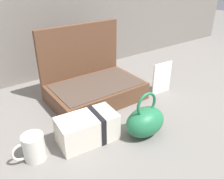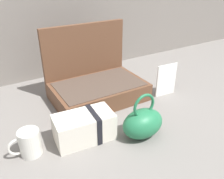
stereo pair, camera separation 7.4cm
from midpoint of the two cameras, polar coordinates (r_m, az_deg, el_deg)
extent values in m
plane|color=slate|center=(1.08, -3.61, -6.40)|extent=(6.00, 6.00, 0.00)
cube|color=brown|center=(1.18, -5.49, -0.76)|extent=(0.44, 0.28, 0.09)
cube|color=#4C3D33|center=(1.16, -5.58, 1.17)|extent=(0.41, 0.25, 0.00)
cube|color=brown|center=(1.25, -9.32, 7.31)|extent=(0.44, 0.02, 0.35)
ellipsoid|color=#237247|center=(0.94, 5.72, -7.79)|extent=(0.18, 0.13, 0.11)
torus|color=#237247|center=(0.90, 5.96, -3.58)|extent=(0.10, 0.02, 0.10)
cube|color=silver|center=(0.92, -8.27, -9.30)|extent=(0.23, 0.14, 0.11)
cube|color=black|center=(0.93, -6.04, -8.60)|extent=(0.03, 0.13, 0.11)
cylinder|color=silver|center=(0.89, -20.59, -12.91)|extent=(0.08, 0.08, 0.10)
torus|color=silver|center=(0.89, -23.24, -13.73)|extent=(0.07, 0.01, 0.07)
cube|color=white|center=(1.25, 10.24, 2.68)|extent=(0.12, 0.01, 0.17)
camera|label=1|loc=(0.04, -92.12, -1.11)|focal=38.06mm
camera|label=2|loc=(0.04, 87.88, 1.11)|focal=38.06mm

